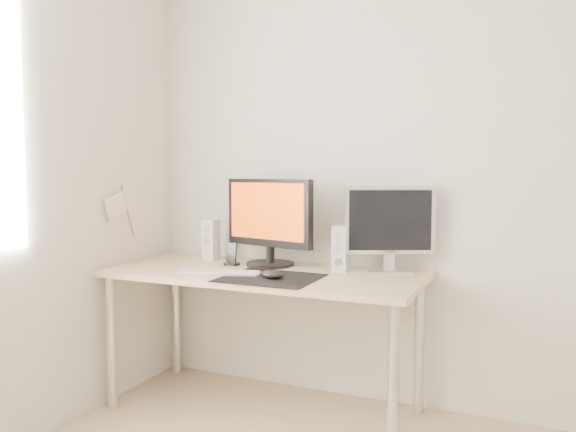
% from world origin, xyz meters
% --- Properties ---
extents(wall_back, '(3.50, 0.00, 3.50)m').
position_xyz_m(wall_back, '(0.00, 1.75, 1.25)').
color(wall_back, white).
rests_on(wall_back, ground).
extents(mousepad, '(0.45, 0.40, 0.00)m').
position_xyz_m(mousepad, '(-0.82, 1.22, 0.73)').
color(mousepad, black).
rests_on(mousepad, desk).
extents(mouse, '(0.11, 0.07, 0.04)m').
position_xyz_m(mouse, '(-0.80, 1.19, 0.75)').
color(mouse, black).
rests_on(mouse, mousepad).
extents(desk, '(1.60, 0.70, 0.73)m').
position_xyz_m(desk, '(-0.93, 1.38, 0.65)').
color(desk, '#D1B587').
rests_on(desk, ground).
extents(main_monitor, '(0.54, 0.32, 0.47)m').
position_xyz_m(main_monitor, '(-0.97, 1.54, 0.98)').
color(main_monitor, black).
rests_on(main_monitor, desk).
extents(second_monitor, '(0.43, 0.24, 0.43)m').
position_xyz_m(second_monitor, '(-0.34, 1.60, 0.97)').
color(second_monitor, silver).
rests_on(second_monitor, desk).
extents(speaker_left, '(0.07, 0.09, 0.23)m').
position_xyz_m(speaker_left, '(-1.36, 1.58, 0.85)').
color(speaker_left, white).
rests_on(speaker_left, desk).
extents(speaker_right, '(0.07, 0.09, 0.23)m').
position_xyz_m(speaker_right, '(-0.57, 1.53, 0.85)').
color(speaker_right, silver).
rests_on(speaker_right, desk).
extents(keyboard, '(0.44, 0.22, 0.02)m').
position_xyz_m(keyboard, '(-1.10, 1.21, 0.74)').
color(keyboard, '#B2B2B4').
rests_on(keyboard, desk).
extents(phone_dock, '(0.07, 0.06, 0.12)m').
position_xyz_m(phone_dock, '(-1.17, 1.47, 0.77)').
color(phone_dock, black).
rests_on(phone_dock, desk).
extents(pennant, '(0.01, 0.23, 0.29)m').
position_xyz_m(pennant, '(-1.72, 1.24, 1.05)').
color(pennant, '#A57F54').
rests_on(pennant, wall_left).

